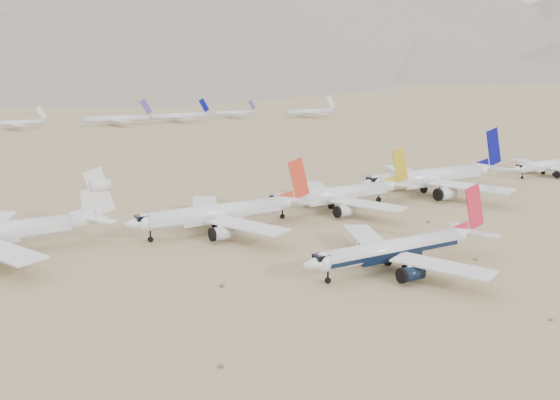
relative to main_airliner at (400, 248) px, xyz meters
name	(u,v)px	position (x,y,z in m)	size (l,w,h in m)	color
ground	(393,282)	(-6.28, -5.74, -4.41)	(7000.00, 7000.00, 0.00)	#957D57
main_airliner	(400,248)	(0.00, 0.00, 0.00)	(45.43, 44.37, 16.03)	silver
row2_navy_widebody	(434,177)	(58.59, 51.50, 1.28)	(57.25, 55.99, 20.37)	silver
row2_gold_tail	(339,194)	(18.98, 48.53, 0.38)	(48.10, 47.04, 17.12)	silver
row2_orange_tail	(223,213)	(-19.68, 44.84, 0.44)	(48.43, 47.38, 17.28)	silver
row2_blue_far	(550,165)	(121.32, 55.10, -0.52)	(39.32, 38.44, 13.97)	silver
foothills	(245,48)	(520.40, 1094.26, 62.74)	(4637.50, 1395.00, 155.00)	slate
desert_scrub	(524,348)	(-8.71, -38.54, -4.12)	(261.14, 121.67, 0.63)	brown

